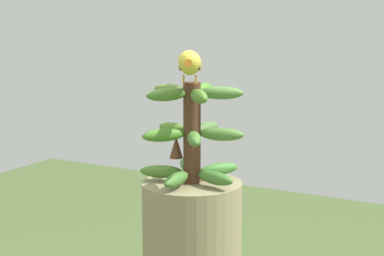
% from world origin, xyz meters
% --- Properties ---
extents(banana_bunch, '(0.28, 0.28, 0.27)m').
position_xyz_m(banana_bunch, '(-0.00, 0.00, 1.31)').
color(banana_bunch, '#4C2D1E').
rests_on(banana_bunch, banana_tree).
extents(perched_bird, '(0.18, 0.11, 0.09)m').
position_xyz_m(perched_bird, '(-0.05, -0.02, 1.50)').
color(perched_bird, '#C68933').
rests_on(perched_bird, banana_bunch).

